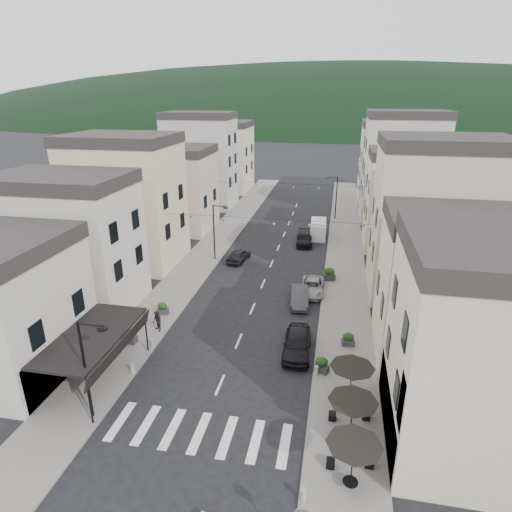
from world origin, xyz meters
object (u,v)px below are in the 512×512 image
(parked_car_b, at_px, (300,297))
(delivery_van, at_px, (318,228))
(parked_car_d, at_px, (304,239))
(pedestrian_b, at_px, (157,321))
(parked_car_c, at_px, (312,287))
(parked_car_a, at_px, (297,343))
(parked_car_e, at_px, (239,255))
(pedestrian_a, at_px, (116,327))

(parked_car_b, height_order, delivery_van, delivery_van)
(parked_car_d, relative_size, pedestrian_b, 2.83)
(parked_car_c, bearing_deg, parked_car_a, -92.01)
(parked_car_e, distance_m, pedestrian_b, 15.31)
(parked_car_e, distance_m, delivery_van, 12.40)
(parked_car_a, height_order, parked_car_c, parked_car_a)
(parked_car_a, bearing_deg, delivery_van, 88.20)
(parked_car_b, bearing_deg, parked_car_d, 88.82)
(parked_car_d, bearing_deg, parked_car_a, -90.26)
(parked_car_d, bearing_deg, pedestrian_a, -120.41)
(parked_car_e, bearing_deg, parked_car_b, 137.94)
(parked_car_d, distance_m, pedestrian_a, 25.85)
(parked_car_b, height_order, parked_car_c, parked_car_b)
(pedestrian_b, bearing_deg, parked_car_d, 107.41)
(parked_car_e, xyz_separation_m, pedestrian_b, (-2.66, -15.08, 0.23))
(delivery_van, height_order, pedestrian_b, delivery_van)
(parked_car_b, relative_size, parked_car_c, 0.93)
(delivery_van, distance_m, pedestrian_a, 29.21)
(pedestrian_b, bearing_deg, delivery_van, 107.13)
(parked_car_d, height_order, parked_car_e, parked_car_e)
(parked_car_a, relative_size, pedestrian_b, 2.91)
(parked_car_c, xyz_separation_m, pedestrian_b, (-10.77, -8.86, 0.30))
(parked_car_c, distance_m, parked_car_e, 10.22)
(parked_car_d, relative_size, delivery_van, 0.95)
(parked_car_d, bearing_deg, parked_car_e, -137.51)
(parked_car_a, xyz_separation_m, delivery_van, (-0.05, 25.55, 0.30))
(parked_car_b, relative_size, parked_car_e, 1.03)
(parked_car_c, height_order, pedestrian_a, pedestrian_a)
(delivery_van, distance_m, pedestrian_b, 26.86)
(parked_car_c, xyz_separation_m, parked_car_d, (-1.80, 12.86, 0.04))
(parked_car_b, relative_size, pedestrian_a, 2.50)
(parked_car_b, bearing_deg, parked_car_c, 64.60)
(parked_car_a, height_order, parked_car_e, parked_car_a)
(parked_car_d, distance_m, pedestrian_b, 23.50)
(parked_car_e, bearing_deg, pedestrian_a, 80.11)
(parked_car_e, relative_size, pedestrian_b, 2.51)
(parked_car_b, xyz_separation_m, pedestrian_b, (-9.90, -6.56, 0.24))
(pedestrian_b, bearing_deg, parked_car_e, 119.86)
(pedestrian_a, bearing_deg, parked_car_c, 49.96)
(delivery_van, xyz_separation_m, pedestrian_b, (-10.37, -24.78, -0.18))
(parked_car_a, distance_m, parked_car_b, 7.35)
(parked_car_e, bearing_deg, parked_car_c, 150.13)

